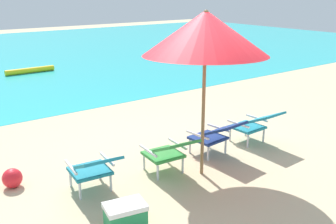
{
  "coord_description": "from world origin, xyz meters",
  "views": [
    {
      "loc": [
        -3.64,
        -4.52,
        2.69
      ],
      "look_at": [
        0.0,
        0.41,
        0.75
      ],
      "focal_mm": 41.73,
      "sensor_mm": 36.0,
      "label": 1
    }
  ],
  "objects": [
    {
      "name": "lounge_chair_near_left",
      "position": [
        -0.47,
        -0.25,
        0.4
      ],
      "size": [
        0.6,
        0.91,
        0.68
      ],
      "color": "#338E3D",
      "rests_on": "ground_plane"
    },
    {
      "name": "lounge_chair_far_left",
      "position": [
        -1.61,
        -0.1,
        0.4
      ],
      "size": [
        0.62,
        0.92,
        0.68
      ],
      "color": "teal",
      "rests_on": "ground_plane"
    },
    {
      "name": "beach_ball",
      "position": [
        -2.46,
        0.78,
        0.14
      ],
      "size": [
        0.28,
        0.28,
        0.28
      ],
      "primitive_type": "sphere",
      "color": "red",
      "rests_on": "ground_plane"
    },
    {
      "name": "swim_buoy",
      "position": [
        0.26,
        8.5,
        0.1
      ],
      "size": [
        1.6,
        0.18,
        0.18
      ],
      "primitive_type": "cylinder",
      "rotation": [
        0.0,
        1.57,
        0.0
      ],
      "color": "yellow",
      "rests_on": "ocean_band"
    },
    {
      "name": "lounge_chair_near_right",
      "position": [
        0.58,
        -0.14,
        0.4
      ],
      "size": [
        0.62,
        0.92,
        0.68
      ],
      "color": "navy",
      "rests_on": "ground_plane"
    },
    {
      "name": "cooler_box",
      "position": [
        -1.69,
        -1.04,
        0.16
      ],
      "size": [
        0.52,
        0.4,
        0.32
      ],
      "color": "#1E844C",
      "rests_on": "ground_plane"
    },
    {
      "name": "lounge_chair_far_right",
      "position": [
        1.51,
        -0.16,
        0.4
      ],
      "size": [
        0.57,
        0.9,
        0.68
      ],
      "color": "teal",
      "rests_on": "ground_plane"
    },
    {
      "name": "ground_plane",
      "position": [
        0.0,
        4.0,
        0.0
      ],
      "size": [
        40.0,
        40.0,
        0.0
      ],
      "primitive_type": "plane",
      "color": "#CCB78E"
    },
    {
      "name": "beach_umbrella_center",
      "position": [
        -0.03,
        -0.49,
        2.11
      ],
      "size": [
        2.43,
        2.44,
        2.45
      ],
      "color": "olive",
      "rests_on": "ground_plane"
    }
  ]
}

